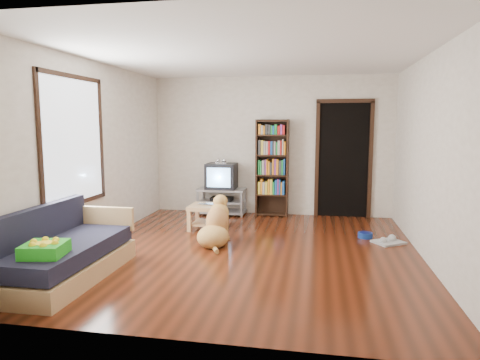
% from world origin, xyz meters
% --- Properties ---
extents(ground, '(5.00, 5.00, 0.00)m').
position_xyz_m(ground, '(0.00, 0.00, 0.00)').
color(ground, '#511E0D').
rests_on(ground, ground).
extents(ceiling, '(5.00, 5.00, 0.00)m').
position_xyz_m(ceiling, '(0.00, 0.00, 2.60)').
color(ceiling, white).
rests_on(ceiling, ground).
extents(wall_back, '(4.50, 0.00, 4.50)m').
position_xyz_m(wall_back, '(0.00, 2.50, 1.30)').
color(wall_back, silver).
rests_on(wall_back, ground).
extents(wall_front, '(4.50, 0.00, 4.50)m').
position_xyz_m(wall_front, '(0.00, -2.50, 1.30)').
color(wall_front, silver).
rests_on(wall_front, ground).
extents(wall_left, '(0.00, 5.00, 5.00)m').
position_xyz_m(wall_left, '(-2.25, 0.00, 1.30)').
color(wall_left, silver).
rests_on(wall_left, ground).
extents(wall_right, '(0.00, 5.00, 5.00)m').
position_xyz_m(wall_right, '(2.25, 0.00, 1.30)').
color(wall_right, silver).
rests_on(wall_right, ground).
extents(green_cushion, '(0.45, 0.45, 0.13)m').
position_xyz_m(green_cushion, '(-1.75, -1.89, 0.48)').
color(green_cushion, green).
rests_on(green_cushion, sofa).
extents(laptop, '(0.30, 0.20, 0.02)m').
position_xyz_m(laptop, '(-0.88, 1.06, 0.41)').
color(laptop, '#B6B7BA').
rests_on(laptop, coffee_table).
extents(dog_bowl, '(0.22, 0.22, 0.08)m').
position_xyz_m(dog_bowl, '(1.62, 0.99, 0.04)').
color(dog_bowl, navy).
rests_on(dog_bowl, ground).
extents(grey_rag, '(0.51, 0.49, 0.03)m').
position_xyz_m(grey_rag, '(1.92, 0.74, 0.01)').
color(grey_rag, '#ACACAC').
rests_on(grey_rag, ground).
extents(window, '(0.03, 1.46, 1.70)m').
position_xyz_m(window, '(-2.23, -0.50, 1.50)').
color(window, white).
rests_on(window, wall_left).
extents(doorway, '(1.03, 0.05, 2.19)m').
position_xyz_m(doorway, '(1.35, 2.48, 1.12)').
color(doorway, black).
rests_on(doorway, wall_back).
extents(tv_stand, '(0.90, 0.45, 0.50)m').
position_xyz_m(tv_stand, '(-0.90, 2.25, 0.27)').
color(tv_stand, '#99999E').
rests_on(tv_stand, ground).
extents(crt_tv, '(0.55, 0.52, 0.58)m').
position_xyz_m(crt_tv, '(-0.90, 2.27, 0.74)').
color(crt_tv, black).
rests_on(crt_tv, tv_stand).
extents(bookshelf, '(0.60, 0.30, 1.80)m').
position_xyz_m(bookshelf, '(0.05, 2.34, 1.00)').
color(bookshelf, black).
rests_on(bookshelf, ground).
extents(sofa, '(0.80, 1.80, 0.80)m').
position_xyz_m(sofa, '(-1.87, -1.38, 0.26)').
color(sofa, tan).
rests_on(sofa, ground).
extents(coffee_table, '(0.55, 0.55, 0.40)m').
position_xyz_m(coffee_table, '(-0.88, 1.09, 0.28)').
color(coffee_table, tan).
rests_on(coffee_table, ground).
extents(dog, '(0.51, 0.88, 0.72)m').
position_xyz_m(dog, '(-0.53, 0.25, 0.26)').
color(dog, tan).
rests_on(dog, ground).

